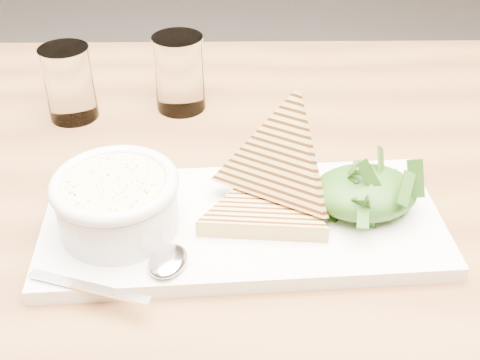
{
  "coord_description": "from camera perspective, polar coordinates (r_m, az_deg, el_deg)",
  "views": [
    {
      "loc": [
        -0.07,
        -0.6,
        1.14
      ],
      "look_at": [
        0.0,
        -0.1,
        0.78
      ],
      "focal_mm": 45.0,
      "sensor_mm": 36.0,
      "label": 1
    }
  ],
  "objects": [
    {
      "name": "soup_bowl",
      "position": [
        0.61,
        -11.48,
        -2.64
      ],
      "size": [
        0.12,
        0.12,
        0.05
      ],
      "primitive_type": "cylinder",
      "color": "white",
      "rests_on": "platter"
    },
    {
      "name": "sandwich_flat",
      "position": [
        0.62,
        2.23,
        -2.73
      ],
      "size": [
        0.18,
        0.18,
        0.02
      ],
      "primitive_type": null,
      "rotation": [
        0.0,
        0.0,
        -0.21
      ],
      "color": "tan",
      "rests_on": "platter"
    },
    {
      "name": "bowl_rim",
      "position": [
        0.59,
        -11.83,
        -0.32
      ],
      "size": [
        0.13,
        0.13,
        0.01
      ],
      "primitive_type": "torus",
      "color": "white",
      "rests_on": "soup_bowl"
    },
    {
      "name": "glass_near",
      "position": [
        0.84,
        -15.89,
        8.81
      ],
      "size": [
        0.07,
        0.07,
        0.1
      ],
      "primitive_type": "cylinder",
      "color": "white",
      "rests_on": "table_top"
    },
    {
      "name": "platter",
      "position": [
        0.63,
        0.26,
        -4.11
      ],
      "size": [
        0.42,
        0.21,
        0.02
      ],
      "primitive_type": "cube",
      "rotation": [
        0.0,
        0.0,
        -0.07
      ],
      "color": "white",
      "rests_on": "table_top"
    },
    {
      "name": "soup",
      "position": [
        0.59,
        -11.81,
        -0.48
      ],
      "size": [
        0.1,
        0.1,
        0.01
      ],
      "primitive_type": "cylinder",
      "color": "beige",
      "rests_on": "soup_bowl"
    },
    {
      "name": "glass_far",
      "position": [
        0.83,
        -5.77,
        10.04
      ],
      "size": [
        0.07,
        0.07,
        0.1
      ],
      "primitive_type": "cylinder",
      "color": "white",
      "rests_on": "table_top"
    },
    {
      "name": "spoon_handle",
      "position": [
        0.56,
        -14.15,
        -9.81
      ],
      "size": [
        0.11,
        0.06,
        0.0
      ],
      "primitive_type": "cube",
      "rotation": [
        0.0,
        0.0,
        -0.45
      ],
      "color": "silver",
      "rests_on": "platter"
    },
    {
      "name": "spoon_bowl",
      "position": [
        0.57,
        -6.84,
        -7.63
      ],
      "size": [
        0.05,
        0.06,
        0.01
      ],
      "primitive_type": "ellipsoid",
      "rotation": [
        0.0,
        0.0,
        -0.45
      ],
      "color": "silver",
      "rests_on": "platter"
    },
    {
      "name": "arugula_pile",
      "position": [
        0.63,
        11.79,
        -0.73
      ],
      "size": [
        0.11,
        0.1,
        0.05
      ],
      "primitive_type": null,
      "color": "#2B5017",
      "rests_on": "platter"
    },
    {
      "name": "salad_base",
      "position": [
        0.64,
        11.73,
        -1.14
      ],
      "size": [
        0.11,
        0.09,
        0.04
      ],
      "primitive_type": "ellipsoid",
      "color": "#194310",
      "rests_on": "platter"
    },
    {
      "name": "table_top",
      "position": [
        0.7,
        -4.25,
        -2.8
      ],
      "size": [
        1.41,
        1.03,
        0.04
      ],
      "primitive_type": "cube",
      "rotation": [
        0.0,
        0.0,
        -0.13
      ],
      "color": "brown",
      "rests_on": "ground"
    },
    {
      "name": "sandwich_lean",
      "position": [
        0.62,
        3.61,
        1.61
      ],
      "size": [
        0.21,
        0.21,
        0.17
      ],
      "primitive_type": null,
      "rotation": [
        1.01,
        0.0,
        -0.66
      ],
      "color": "tan",
      "rests_on": "sandwich_flat"
    },
    {
      "name": "table_leg_br",
      "position": [
        1.38,
        20.89,
        -2.2
      ],
      "size": [
        0.06,
        0.06,
        0.69
      ],
      "primitive_type": "cylinder",
      "color": "brown",
      "rests_on": "ground"
    }
  ]
}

